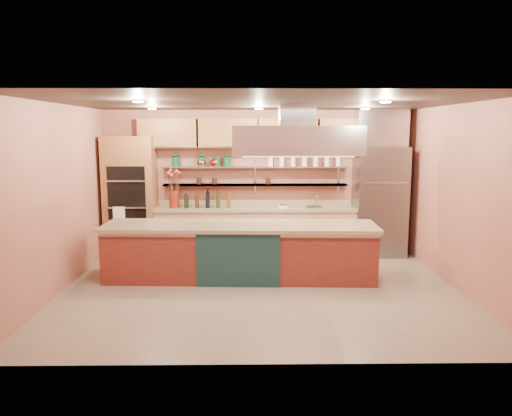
{
  "coord_description": "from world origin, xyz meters",
  "views": [
    {
      "loc": [
        -0.17,
        -7.37,
        2.4
      ],
      "look_at": [
        -0.05,
        1.0,
        1.1
      ],
      "focal_mm": 35.0,
      "sensor_mm": 36.0,
      "label": 1
    }
  ],
  "objects_px": {
    "refrigerator": "(379,201)",
    "green_canister": "(217,162)",
    "kitchen_scale": "(283,205)",
    "flower_vase": "(174,199)",
    "copper_kettle": "(215,162)",
    "island": "(240,251)"
  },
  "relations": [
    {
      "from": "green_canister",
      "to": "refrigerator",
      "type": "bearing_deg",
      "value": -4.18
    },
    {
      "from": "refrigerator",
      "to": "island",
      "type": "relative_size",
      "value": 0.49
    },
    {
      "from": "flower_vase",
      "to": "refrigerator",
      "type": "bearing_deg",
      "value": -0.14
    },
    {
      "from": "refrigerator",
      "to": "kitchen_scale",
      "type": "height_order",
      "value": "refrigerator"
    },
    {
      "from": "refrigerator",
      "to": "flower_vase",
      "type": "bearing_deg",
      "value": 179.86
    },
    {
      "from": "kitchen_scale",
      "to": "green_canister",
      "type": "bearing_deg",
      "value": 174.14
    },
    {
      "from": "flower_vase",
      "to": "copper_kettle",
      "type": "xyz_separation_m",
      "value": [
        0.78,
        0.22,
        0.69
      ]
    },
    {
      "from": "flower_vase",
      "to": "copper_kettle",
      "type": "relative_size",
      "value": 1.77
    },
    {
      "from": "refrigerator",
      "to": "kitchen_scale",
      "type": "bearing_deg",
      "value": 179.69
    },
    {
      "from": "refrigerator",
      "to": "green_canister",
      "type": "xyz_separation_m",
      "value": [
        -3.15,
        0.23,
        0.75
      ]
    },
    {
      "from": "island",
      "to": "copper_kettle",
      "type": "distance_m",
      "value": 2.3
    },
    {
      "from": "island",
      "to": "copper_kettle",
      "type": "xyz_separation_m",
      "value": [
        -0.51,
        1.8,
        1.34
      ]
    },
    {
      "from": "refrigerator",
      "to": "copper_kettle",
      "type": "bearing_deg",
      "value": 175.87
    },
    {
      "from": "refrigerator",
      "to": "flower_vase",
      "type": "height_order",
      "value": "refrigerator"
    },
    {
      "from": "refrigerator",
      "to": "green_canister",
      "type": "relative_size",
      "value": 12.06
    },
    {
      "from": "kitchen_scale",
      "to": "green_canister",
      "type": "relative_size",
      "value": 0.89
    },
    {
      "from": "refrigerator",
      "to": "island",
      "type": "distance_m",
      "value": 3.16
    },
    {
      "from": "refrigerator",
      "to": "copper_kettle",
      "type": "distance_m",
      "value": 3.28
    },
    {
      "from": "island",
      "to": "green_canister",
      "type": "distance_m",
      "value": 2.3
    },
    {
      "from": "kitchen_scale",
      "to": "copper_kettle",
      "type": "bearing_deg",
      "value": 174.38
    },
    {
      "from": "refrigerator",
      "to": "copper_kettle",
      "type": "xyz_separation_m",
      "value": [
        -3.19,
        0.23,
        0.74
      ]
    },
    {
      "from": "kitchen_scale",
      "to": "copper_kettle",
      "type": "xyz_separation_m",
      "value": [
        -1.32,
        0.22,
        0.82
      ]
    }
  ]
}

